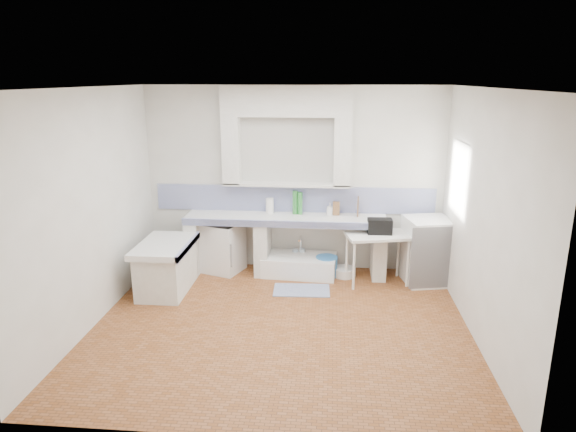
# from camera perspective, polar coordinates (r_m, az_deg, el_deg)

# --- Properties ---
(floor) EXTENTS (4.50, 4.50, 0.00)m
(floor) POSITION_cam_1_polar(r_m,az_deg,el_deg) (6.26, -0.82, -12.23)
(floor) COLOR brown
(floor) RESTS_ON ground
(ceiling) EXTENTS (4.50, 4.50, 0.00)m
(ceiling) POSITION_cam_1_polar(r_m,az_deg,el_deg) (5.54, -0.94, 14.34)
(ceiling) COLOR silver
(ceiling) RESTS_ON ground
(wall_back) EXTENTS (4.50, 0.00, 4.50)m
(wall_back) POSITION_cam_1_polar(r_m,az_deg,el_deg) (7.68, 0.66, 4.14)
(wall_back) COLOR silver
(wall_back) RESTS_ON ground
(wall_front) EXTENTS (4.50, 0.00, 4.50)m
(wall_front) POSITION_cam_1_polar(r_m,az_deg,el_deg) (3.86, -3.95, -7.55)
(wall_front) COLOR silver
(wall_front) RESTS_ON ground
(wall_left) EXTENTS (0.00, 4.50, 4.50)m
(wall_left) POSITION_cam_1_polar(r_m,az_deg,el_deg) (6.37, -21.44, 0.69)
(wall_left) COLOR silver
(wall_left) RESTS_ON ground
(wall_right) EXTENTS (0.00, 4.50, 4.50)m
(wall_right) POSITION_cam_1_polar(r_m,az_deg,el_deg) (5.95, 21.20, -0.28)
(wall_right) COLOR silver
(wall_right) RESTS_ON ground
(alcove_mass) EXTENTS (1.90, 0.25, 0.45)m
(alcove_mass) POSITION_cam_1_polar(r_m,az_deg,el_deg) (7.42, -0.18, 12.89)
(alcove_mass) COLOR silver
(alcove_mass) RESTS_ON ground
(window_frame) EXTENTS (0.35, 0.86, 1.06)m
(window_frame) POSITION_cam_1_polar(r_m,az_deg,el_deg) (7.08, 20.14, 3.87)
(window_frame) COLOR #3D2413
(window_frame) RESTS_ON ground
(lace_valance) EXTENTS (0.01, 0.84, 0.24)m
(lace_valance) POSITION_cam_1_polar(r_m,az_deg,el_deg) (6.99, 19.27, 6.97)
(lace_valance) COLOR white
(lace_valance) RESTS_ON ground
(counter_slab) EXTENTS (3.00, 0.60, 0.08)m
(counter_slab) POSITION_cam_1_polar(r_m,az_deg,el_deg) (7.53, -0.29, -0.33)
(counter_slab) COLOR white
(counter_slab) RESTS_ON ground
(counter_lip) EXTENTS (3.00, 0.04, 0.10)m
(counter_lip) POSITION_cam_1_polar(r_m,az_deg,el_deg) (7.26, -0.49, -0.93)
(counter_lip) COLOR navy
(counter_lip) RESTS_ON ground
(counter_pier_left) EXTENTS (0.20, 0.55, 0.82)m
(counter_pier_left) POSITION_cam_1_polar(r_m,az_deg,el_deg) (7.91, -10.45, -3.22)
(counter_pier_left) COLOR silver
(counter_pier_left) RESTS_ON ground
(counter_pier_mid) EXTENTS (0.20, 0.55, 0.82)m
(counter_pier_mid) POSITION_cam_1_polar(r_m,az_deg,el_deg) (7.70, -2.88, -3.49)
(counter_pier_mid) COLOR silver
(counter_pier_mid) RESTS_ON ground
(counter_pier_right) EXTENTS (0.20, 0.55, 0.82)m
(counter_pier_right) POSITION_cam_1_polar(r_m,az_deg,el_deg) (7.67, 10.22, -3.81)
(counter_pier_right) COLOR silver
(counter_pier_right) RESTS_ON ground
(peninsula_top) EXTENTS (0.70, 1.10, 0.08)m
(peninsula_top) POSITION_cam_1_polar(r_m,az_deg,el_deg) (7.16, -13.77, -3.29)
(peninsula_top) COLOR white
(peninsula_top) RESTS_ON ground
(peninsula_base) EXTENTS (0.60, 1.00, 0.62)m
(peninsula_base) POSITION_cam_1_polar(r_m,az_deg,el_deg) (7.28, -13.59, -5.90)
(peninsula_base) COLOR silver
(peninsula_base) RESTS_ON ground
(peninsula_lip) EXTENTS (0.04, 1.10, 0.10)m
(peninsula_lip) POSITION_cam_1_polar(r_m,az_deg,el_deg) (7.07, -11.23, -3.40)
(peninsula_lip) COLOR navy
(peninsula_lip) RESTS_ON ground
(backsplash) EXTENTS (4.27, 0.03, 0.40)m
(backsplash) POSITION_cam_1_polar(r_m,az_deg,el_deg) (7.73, 0.64, 1.94)
(backsplash) COLOR navy
(backsplash) RESTS_ON ground
(stove) EXTENTS (0.69, 0.67, 0.77)m
(stove) POSITION_cam_1_polar(r_m,az_deg,el_deg) (7.83, -7.37, -3.49)
(stove) COLOR white
(stove) RESTS_ON ground
(sink) EXTENTS (1.14, 0.67, 0.26)m
(sink) POSITION_cam_1_polar(r_m,az_deg,el_deg) (7.71, 1.31, -5.65)
(sink) COLOR white
(sink) RESTS_ON ground
(side_table) EXTENTS (0.98, 0.68, 0.04)m
(side_table) POSITION_cam_1_polar(r_m,az_deg,el_deg) (7.42, 10.02, -4.79)
(side_table) COLOR white
(side_table) RESTS_ON ground
(fridge) EXTENTS (0.73, 0.73, 0.96)m
(fridge) POSITION_cam_1_polar(r_m,az_deg,el_deg) (7.58, 15.46, -3.80)
(fridge) COLOR white
(fridge) RESTS_ON ground
(bucket_red) EXTENTS (0.35, 0.35, 0.27)m
(bucket_red) POSITION_cam_1_polar(r_m,az_deg,el_deg) (7.78, -0.40, -5.42)
(bucket_red) COLOR #C53B2D
(bucket_red) RESTS_ON ground
(bucket_orange) EXTENTS (0.27, 0.27, 0.25)m
(bucket_orange) POSITION_cam_1_polar(r_m,az_deg,el_deg) (7.68, 2.06, -5.80)
(bucket_orange) COLOR #C46D08
(bucket_orange) RESTS_ON ground
(bucket_blue) EXTENTS (0.36, 0.36, 0.31)m
(bucket_blue) POSITION_cam_1_polar(r_m,az_deg,el_deg) (7.65, 4.38, -5.70)
(bucket_blue) COLOR #2F79C5
(bucket_blue) RESTS_ON ground
(basin_white) EXTENTS (0.41, 0.41, 0.13)m
(basin_white) POSITION_cam_1_polar(r_m,az_deg,el_deg) (7.70, 6.40, -6.31)
(basin_white) COLOR white
(basin_white) RESTS_ON ground
(water_bottle_a) EXTENTS (0.09, 0.09, 0.33)m
(water_bottle_a) POSITION_cam_1_polar(r_m,az_deg,el_deg) (7.87, 0.84, -4.91)
(water_bottle_a) COLOR silver
(water_bottle_a) RESTS_ON ground
(water_bottle_b) EXTENTS (0.09, 0.09, 0.34)m
(water_bottle_b) POSITION_cam_1_polar(r_m,az_deg,el_deg) (7.87, 1.62, -4.92)
(water_bottle_b) COLOR silver
(water_bottle_b) RESTS_ON ground
(black_bag) EXTENTS (0.35, 0.20, 0.22)m
(black_bag) POSITION_cam_1_polar(r_m,az_deg,el_deg) (7.31, 10.34, -1.15)
(black_bag) COLOR black
(black_bag) RESTS_ON side_table
(green_bottle_a) EXTENTS (0.08, 0.08, 0.34)m
(green_bottle_a) POSITION_cam_1_polar(r_m,az_deg,el_deg) (7.59, 1.37, 1.44)
(green_bottle_a) COLOR #2D8035
(green_bottle_a) RESTS_ON counter_slab
(green_bottle_b) EXTENTS (0.10, 0.10, 0.36)m
(green_bottle_b) POSITION_cam_1_polar(r_m,az_deg,el_deg) (7.60, 0.81, 1.54)
(green_bottle_b) COLOR #2D8035
(green_bottle_b) RESTS_ON counter_slab
(knife_block) EXTENTS (0.10, 0.08, 0.20)m
(knife_block) POSITION_cam_1_polar(r_m,az_deg,el_deg) (7.60, 5.47, 0.86)
(knife_block) COLOR brown
(knife_block) RESTS_ON counter_slab
(cutting_board) EXTENTS (0.03, 0.20, 0.28)m
(cutting_board) POSITION_cam_1_polar(r_m,az_deg,el_deg) (7.60, 7.92, 1.09)
(cutting_board) COLOR brown
(cutting_board) RESTS_ON counter_slab
(paper_towel) EXTENTS (0.13, 0.13, 0.24)m
(paper_towel) POSITION_cam_1_polar(r_m,az_deg,el_deg) (7.66, -2.07, 1.16)
(paper_towel) COLOR white
(paper_towel) RESTS_ON counter_slab
(soap_bottle) EXTENTS (0.09, 0.09, 0.19)m
(soap_bottle) POSITION_cam_1_polar(r_m,az_deg,el_deg) (7.59, 4.75, 0.81)
(soap_bottle) COLOR white
(soap_bottle) RESTS_ON counter_slab
(rug) EXTENTS (0.80, 0.48, 0.01)m
(rug) POSITION_cam_1_polar(r_m,az_deg,el_deg) (7.17, 1.55, -8.39)
(rug) COLOR navy
(rug) RESTS_ON ground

